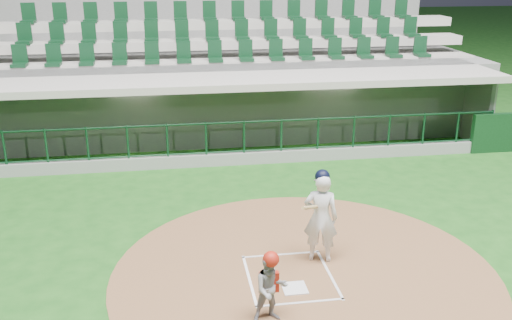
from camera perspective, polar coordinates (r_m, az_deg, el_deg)
The scene contains 8 objects.
ground at distance 10.98m, azimuth 3.07°, elevation -10.86°, with size 120.00×120.00×0.00m, color #174B15.
dirt_circle at distance 10.87m, azimuth 4.87°, elevation -11.21°, with size 7.20×7.20×0.01m, color brown.
home_plate at distance 10.39m, azimuth 3.88°, elevation -12.67°, with size 0.43×0.43×0.02m, color silver.
batter_box_chalk at distance 10.72m, azimuth 3.40°, elevation -11.58°, with size 1.55×1.80×0.01m.
dugout_structure at distance 17.83m, azimuth -1.67°, elevation 4.52°, with size 16.40×3.70×3.00m.
seating_deck at distance 20.69m, azimuth -3.07°, elevation 7.91°, with size 17.00×6.72×5.15m.
batter at distance 10.92m, azimuth 6.49°, elevation -5.58°, with size 0.92×0.95×1.87m.
catcher at distance 9.27m, azimuth 1.47°, elevation -12.56°, with size 0.60×0.49×1.24m.
Camera 1 is at (-2.03, -9.27, 5.53)m, focal length 40.00 mm.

